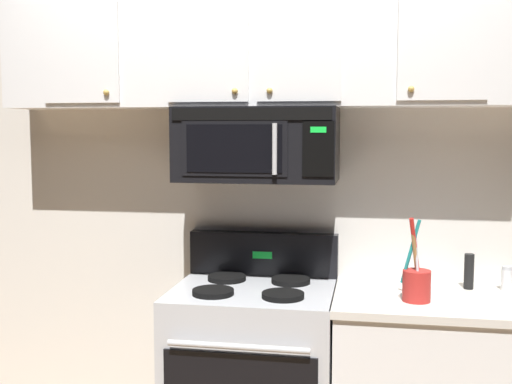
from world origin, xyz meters
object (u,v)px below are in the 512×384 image
object	(u,v)px
utensil_crock_red	(416,282)
pepper_mill	(469,271)
stove_range	(254,377)
over_range_microwave	(258,144)
salt_shaker	(506,278)

from	to	relation	value
utensil_crock_red	pepper_mill	xyz separation A→B (m)	(0.26, 0.26, -0.00)
utensil_crock_red	stove_range	bearing A→B (deg)	173.01
over_range_microwave	pepper_mill	world-z (taller)	over_range_microwave
stove_range	utensil_crock_red	bearing A→B (deg)	-6.99
stove_range	over_range_microwave	distance (m)	1.11
over_range_microwave	utensil_crock_red	world-z (taller)	over_range_microwave
stove_range	salt_shaker	bearing A→B (deg)	8.51
over_range_microwave	utensil_crock_red	xyz separation A→B (m)	(0.74, -0.21, -0.59)
over_range_microwave	pepper_mill	distance (m)	1.16
utensil_crock_red	salt_shaker	world-z (taller)	utensil_crock_red
utensil_crock_red	salt_shaker	bearing A→B (deg)	31.86
stove_range	pepper_mill	distance (m)	1.13
utensil_crock_red	salt_shaker	distance (m)	0.50
over_range_microwave	stove_range	bearing A→B (deg)	-89.86
stove_range	salt_shaker	size ratio (longest dim) A/B	9.88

